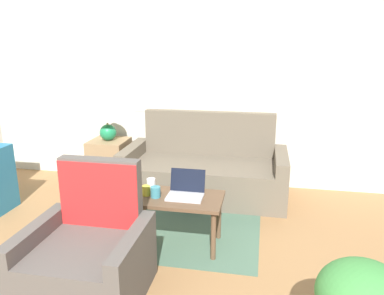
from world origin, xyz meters
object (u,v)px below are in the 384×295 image
at_px(armchair, 89,258).
at_px(coffee_table, 176,204).
at_px(cup_yellow, 151,184).
at_px(cup_white, 156,192).
at_px(couch, 205,172).
at_px(table_lamp, 107,117).
at_px(laptop, 186,191).
at_px(cup_navy, 146,191).

xyz_separation_m(armchair, coffee_table, (0.46, 0.76, 0.12)).
height_order(cup_yellow, cup_white, cup_yellow).
height_order(couch, table_lamp, table_lamp).
relative_size(table_lamp, cup_white, 4.80).
xyz_separation_m(couch, laptop, (0.02, -1.17, 0.23)).
bearing_deg(laptop, cup_navy, -171.20).
bearing_deg(cup_white, cup_yellow, 119.42).
bearing_deg(cup_white, coffee_table, 12.95).
xyz_separation_m(couch, cup_yellow, (-0.33, -1.08, 0.23)).
bearing_deg(cup_navy, cup_yellow, 91.67).
bearing_deg(table_lamp, armchair, -70.86).
bearing_deg(couch, armchair, -104.97).
height_order(laptop, cup_white, laptop).
bearing_deg(table_lamp, cup_yellow, -52.34).
xyz_separation_m(table_lamp, cup_white, (1.01, -1.35, -0.36)).
bearing_deg(cup_navy, coffee_table, 3.51).
bearing_deg(laptop, cup_white, -163.20).
bearing_deg(laptop, coffee_table, -155.77).
distance_m(armchair, laptop, 0.99).
relative_size(table_lamp, coffee_table, 0.56).
bearing_deg(laptop, couch, 90.82).
height_order(armchair, laptop, armchair).
relative_size(armchair, cup_white, 9.82).
bearing_deg(coffee_table, armchair, -121.27).
bearing_deg(table_lamp, cup_navy, -55.38).
distance_m(table_lamp, cup_white, 1.72).
distance_m(laptop, cup_yellow, 0.36).
xyz_separation_m(table_lamp, laptop, (1.26, -1.27, -0.36)).
distance_m(table_lamp, laptop, 1.83).
bearing_deg(coffee_table, cup_navy, -176.49).
distance_m(armchair, coffee_table, 0.89).
bearing_deg(couch, table_lamp, 175.35).
relative_size(table_lamp, cup_yellow, 4.45).
relative_size(armchair, cup_navy, 10.49).
xyz_separation_m(armchair, cup_yellow, (0.19, 0.89, 0.24)).
bearing_deg(laptop, cup_yellow, 165.19).
height_order(table_lamp, coffee_table, table_lamp).
xyz_separation_m(couch, coffee_table, (-0.07, -1.21, 0.12)).
distance_m(cup_navy, cup_white, 0.09).
xyz_separation_m(coffee_table, cup_white, (-0.17, -0.04, 0.11)).
height_order(coffee_table, cup_yellow, cup_yellow).
distance_m(coffee_table, cup_navy, 0.28).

